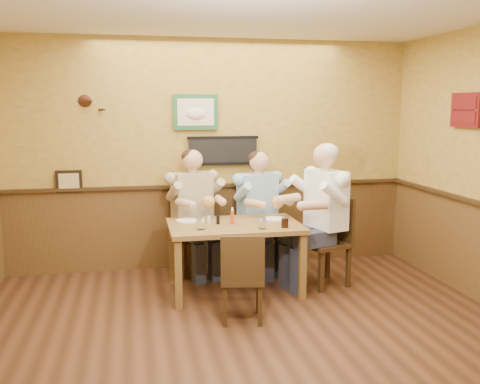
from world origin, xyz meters
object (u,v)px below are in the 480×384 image
(hot_sauce_bottle, at_px, (232,217))
(chair_near_side, at_px, (242,276))
(diner_tan_shirt, at_px, (192,218))
(salt_shaker, at_px, (209,220))
(chair_right_end, at_px, (325,242))
(chair_back_right, at_px, (257,234))
(water_glass_left, at_px, (201,223))
(diner_blue_polo, at_px, (257,218))
(chair_back_left, at_px, (193,235))
(diner_white_elder, at_px, (325,223))
(water_glass_mid, at_px, (262,223))
(dining_table, at_px, (235,232))
(pepper_shaker, at_px, (218,220))
(cola_tumbler, at_px, (285,223))

(hot_sauce_bottle, bearing_deg, chair_near_side, -93.94)
(diner_tan_shirt, distance_m, hot_sauce_bottle, 0.85)
(salt_shaker, bearing_deg, chair_right_end, -2.27)
(chair_back_right, height_order, water_glass_left, chair_back_right)
(salt_shaker, bearing_deg, chair_back_right, 41.98)
(hot_sauce_bottle, xyz_separation_m, salt_shaker, (-0.24, 0.07, -0.04))
(chair_back_right, bearing_deg, chair_right_end, -64.01)
(diner_blue_polo, bearing_deg, chair_back_left, 157.19)
(diner_white_elder, height_order, water_glass_mid, diner_white_elder)
(dining_table, distance_m, water_glass_left, 0.46)
(diner_tan_shirt, bearing_deg, chair_back_right, -22.78)
(dining_table, height_order, diner_blue_polo, diner_blue_polo)
(salt_shaker, xyz_separation_m, pepper_shaker, (0.09, -0.04, 0.01))
(diner_white_elder, height_order, salt_shaker, diner_white_elder)
(diner_tan_shirt, height_order, cola_tumbler, diner_tan_shirt)
(dining_table, xyz_separation_m, cola_tumbler, (0.48, -0.28, 0.14))
(chair_right_end, xyz_separation_m, diner_tan_shirt, (-1.40, 0.74, 0.17))
(diner_tan_shirt, height_order, water_glass_mid, diner_tan_shirt)
(cola_tumbler, relative_size, pepper_shaker, 1.06)
(hot_sauce_bottle, bearing_deg, chair_right_end, 0.90)
(water_glass_mid, bearing_deg, diner_blue_polo, 79.56)
(cola_tumbler, distance_m, hot_sauce_bottle, 0.57)
(chair_back_left, xyz_separation_m, chair_right_end, (1.40, -0.74, 0.03))
(chair_near_side, xyz_separation_m, water_glass_left, (-0.30, 0.60, 0.39))
(chair_back_left, distance_m, cola_tumbler, 1.37)
(diner_tan_shirt, distance_m, diner_white_elder, 1.58)
(water_glass_left, xyz_separation_m, pepper_shaker, (0.21, 0.21, -0.02))
(chair_back_right, xyz_separation_m, water_glass_left, (-0.79, -0.86, 0.35))
(chair_back_left, xyz_separation_m, chair_back_right, (0.78, -0.08, -0.01))
(chair_near_side, xyz_separation_m, pepper_shaker, (-0.10, 0.81, 0.37))
(diner_tan_shirt, xyz_separation_m, water_glass_mid, (0.60, -1.03, 0.14))
(water_glass_left, distance_m, hot_sauce_bottle, 0.40)
(chair_back_right, xyz_separation_m, diner_white_elder, (0.62, -0.66, 0.25))
(water_glass_mid, bearing_deg, chair_back_right, 79.56)
(diner_white_elder, height_order, cola_tumbler, diner_white_elder)
(water_glass_left, bearing_deg, diner_blue_polo, 47.14)
(chair_back_right, bearing_deg, diner_blue_polo, 0.00)
(chair_right_end, xyz_separation_m, chair_near_side, (-1.11, -0.79, -0.07))
(chair_near_side, bearing_deg, chair_back_left, -69.16)
(dining_table, bearing_deg, water_glass_left, -153.58)
(water_glass_left, xyz_separation_m, water_glass_mid, (0.62, -0.10, -0.01))
(chair_back_right, height_order, chair_near_side, chair_back_right)
(water_glass_mid, distance_m, pepper_shaker, 0.51)
(chair_back_left, relative_size, hot_sauce_bottle, 5.87)
(hot_sauce_bottle, relative_size, pepper_shaker, 1.75)
(chair_right_end, height_order, hot_sauce_bottle, chair_right_end)
(chair_back_right, bearing_deg, water_glass_left, -149.89)
(diner_blue_polo, distance_m, water_glass_mid, 0.98)
(dining_table, height_order, hot_sauce_bottle, hot_sauce_bottle)
(water_glass_left, height_order, cola_tumbler, water_glass_left)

